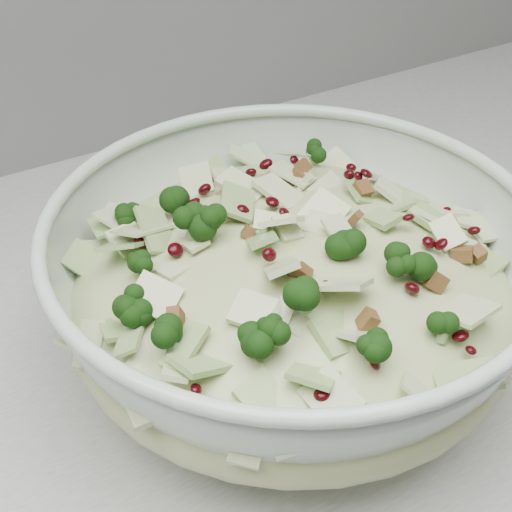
{
  "coord_description": "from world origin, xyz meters",
  "views": [
    {
      "loc": [
        -0.61,
        1.3,
        1.28
      ],
      "look_at": [
        -0.42,
        1.62,
        0.99
      ],
      "focal_mm": 50.0,
      "sensor_mm": 36.0,
      "label": 1
    }
  ],
  "objects": [
    {
      "name": "counter",
      "position": [
        0.0,
        1.7,
        0.45
      ],
      "size": [
        3.6,
        0.6,
        0.9
      ],
      "primitive_type": "cube",
      "color": "silver",
      "rests_on": "floor"
    },
    {
      "name": "mixing_bowl",
      "position": [
        -0.4,
        1.6,
        0.97
      ],
      "size": [
        0.43,
        0.43,
        0.13
      ],
      "rotation": [
        0.0,
        0.0,
        0.42
      ],
      "color": "silver",
      "rests_on": "counter"
    },
    {
      "name": "salad",
      "position": [
        -0.4,
        1.6,
        0.99
      ],
      "size": [
        0.42,
        0.42,
        0.13
      ],
      "rotation": [
        0.0,
        0.0,
        0.57
      ],
      "color": "#BFCC8B",
      "rests_on": "mixing_bowl"
    }
  ]
}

